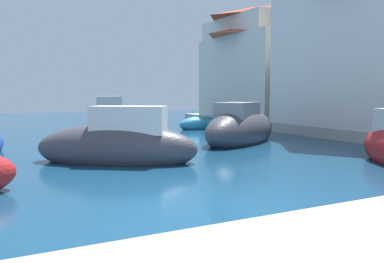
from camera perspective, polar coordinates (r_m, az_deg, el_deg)
The scene contains 7 objects.
ground at distance 7.19m, azimuth 3.23°, elevation -11.03°, with size 80.00×80.00×0.00m, color navy.
moored_boat_0 at distance 20.07m, azimuth -11.81°, elevation 1.13°, with size 2.87×5.03×2.31m.
moored_boat_3 at distance 16.92m, azimuth 7.00°, elevation 0.37°, with size 5.76×4.83×2.09m.
moored_boat_4 at distance 23.28m, azimuth 1.78°, elevation 1.09°, with size 3.43×1.48×1.03m.
moored_boat_6 at distance 12.05m, azimuth -10.50°, elevation -1.91°, with size 4.98×4.04×2.01m.
waterfront_building_annex at distance 27.53m, azimuth 10.14°, elevation 8.76°, with size 5.98×8.38×6.28m.
waterfront_building_far at distance 27.98m, azimuth 9.52°, elevation 9.91°, with size 5.42×7.29×7.45m.
Camera 1 is at (-3.45, -5.97, 2.03)m, focal length 37.33 mm.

